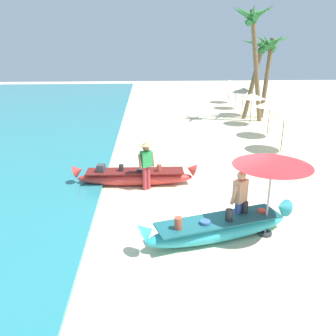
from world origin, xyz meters
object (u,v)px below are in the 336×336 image
Objects in this scene: patio_umbrella_large at (273,160)px; palm_tree_mid_cluster at (271,52)px; palm_tree_tall_inland at (253,27)px; boat_cyan_foreground at (219,228)px; person_vendor_hatted at (146,162)px; person_tourist_customer at (240,198)px; palm_tree_leaning_seaward at (260,53)px; boat_red_midground at (135,177)px.

palm_tree_mid_cluster reaches higher than patio_umbrella_large.
palm_tree_tall_inland is at bearing -144.58° from palm_tree_mid_cluster.
boat_cyan_foreground is 16.82m from palm_tree_mid_cluster.
person_tourist_customer is (2.36, -2.91, -0.03)m from person_vendor_hatted.
person_vendor_hatted is at bearing 133.98° from patio_umbrella_large.
palm_tree_tall_inland is at bearing -133.19° from palm_tree_leaning_seaward.
palm_tree_tall_inland is at bearing 58.80° from person_vendor_hatted.
person_vendor_hatted is 0.31× the size of palm_tree_mid_cluster.
palm_tree_leaning_seaward is (4.30, 14.73, 2.14)m from patio_umbrella_large.
palm_tree_mid_cluster reaches higher than person_tourist_customer.
person_vendor_hatted is at bearing 118.66° from boat_cyan_foreground.
boat_red_midground is 5.24m from patio_umbrella_large.
palm_tree_leaning_seaward is at bearing 57.73° from person_vendor_hatted.
boat_red_midground is 0.62× the size of palm_tree_tall_inland.
person_vendor_hatted is at bearing 129.07° from person_tourist_customer.
person_tourist_customer is 14.98m from palm_tree_tall_inland.
patio_umbrella_large is at bearing -18.70° from person_tourist_customer.
person_vendor_hatted reaches higher than person_tourist_customer.
person_tourist_customer is 0.32× the size of palm_tree_leaning_seaward.
palm_tree_tall_inland is (6.88, 10.27, 5.33)m from boat_red_midground.
person_tourist_customer is at bearing -108.87° from palm_tree_leaning_seaward.
person_tourist_customer is at bearing -106.83° from palm_tree_tall_inland.
patio_umbrella_large reaches higher than boat_cyan_foreground.
boat_cyan_foreground is 3.78m from person_vendor_hatted.
palm_tree_mid_cluster reaches higher than palm_tree_leaning_seaward.
palm_tree_leaning_seaward is at bearing 73.74° from patio_umbrella_large.
palm_tree_mid_cluster is (1.59, 1.13, -1.41)m from palm_tree_tall_inland.
patio_umbrella_large is at bearing -106.26° from palm_tree_leaning_seaward.
person_tourist_customer is 0.24× the size of palm_tree_tall_inland.
patio_umbrella_large is 0.32× the size of palm_tree_tall_inland.
palm_tree_mid_cluster is (0.75, 0.24, 0.06)m from palm_tree_leaning_seaward.
person_vendor_hatted is 3.75m from person_tourist_customer.
palm_tree_leaning_seaward is (5.54, 14.86, 3.85)m from boat_cyan_foreground.
boat_cyan_foreground is at bearing -148.57° from person_tourist_customer.
person_vendor_hatted is 4.48m from patio_umbrella_large.
person_tourist_customer is (2.77, -3.35, 0.65)m from boat_red_midground.
palm_tree_leaning_seaward is at bearing 55.31° from boat_red_midground.
person_vendor_hatted is at bearing -122.27° from palm_tree_leaning_seaward.
boat_cyan_foreground is 0.80× the size of palm_tree_leaning_seaward.
palm_tree_leaning_seaward is (0.84, 0.90, -1.47)m from palm_tree_tall_inland.
patio_umbrella_large is 14.71m from palm_tree_tall_inland.
boat_cyan_foreground is at bearing -112.61° from palm_tree_mid_cluster.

